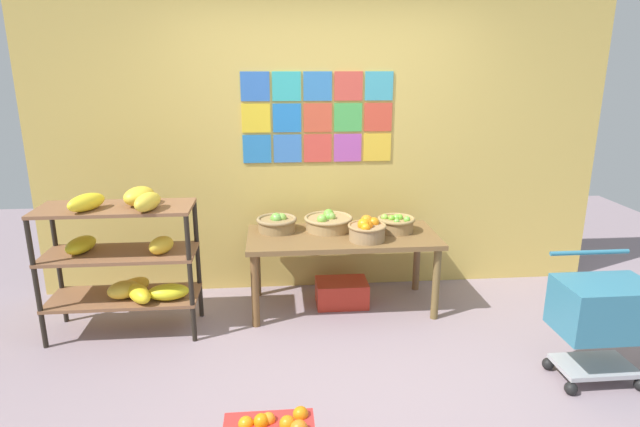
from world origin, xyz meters
name	(u,v)px	position (x,y,z in m)	size (l,w,h in m)	color
ground	(347,384)	(0.00, 0.00, 0.00)	(9.15, 9.15, 0.00)	gray
back_wall_with_art	(323,122)	(0.00, 1.60, 1.49)	(4.93, 0.07, 2.97)	#D1B053
banana_shelf_unit	(126,254)	(-1.52, 0.82, 0.63)	(1.09, 0.50, 1.12)	black
display_table	(343,243)	(0.11, 1.11, 0.56)	(1.54, 0.69, 0.63)	brown
fruit_basket_left	(367,230)	(0.28, 0.96, 0.72)	(0.30, 0.30, 0.19)	#9A7A51
fruit_basket_back_left	(328,222)	(0.01, 1.26, 0.70)	(0.40, 0.40, 0.15)	#A38150
fruit_basket_centre	(396,223)	(0.56, 1.16, 0.70)	(0.31, 0.31, 0.15)	#9E7948
fruit_basket_back_right	(277,223)	(-0.42, 1.26, 0.70)	(0.34, 0.34, 0.15)	olive
produce_crate_under_table	(342,293)	(0.11, 1.15, 0.10)	(0.43, 0.29, 0.21)	red
shopping_cart	(603,313)	(1.59, -0.09, 0.47)	(0.56, 0.42, 0.81)	black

